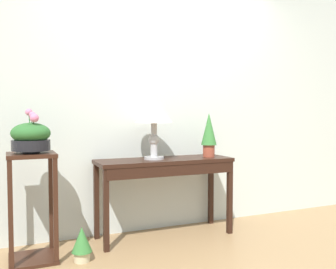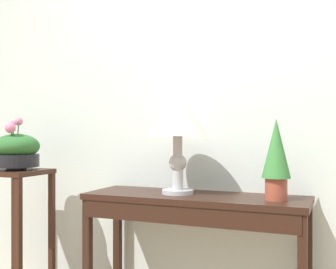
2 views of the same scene
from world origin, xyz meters
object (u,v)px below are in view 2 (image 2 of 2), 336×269
(table_lamp, at_px, (178,121))
(potted_plant_on_console, at_px, (276,156))
(planter_bowl_wide, at_px, (16,150))
(console_table, at_px, (193,213))
(pedestal_stand_left, at_px, (17,235))

(table_lamp, bearing_deg, potted_plant_on_console, -2.76)
(table_lamp, xyz_separation_m, planter_bowl_wide, (-1.08, -0.14, -0.18))
(console_table, bearing_deg, pedestal_stand_left, -174.72)
(pedestal_stand_left, xyz_separation_m, planter_bowl_wide, (0.00, -0.00, 0.56))
(console_table, xyz_separation_m, potted_plant_on_console, (0.46, -0.00, 0.34))
(pedestal_stand_left, bearing_deg, table_lamp, 7.09)
(table_lamp, relative_size, pedestal_stand_left, 0.67)
(console_table, height_order, potted_plant_on_console, potted_plant_on_console)
(console_table, relative_size, pedestal_stand_left, 1.50)
(console_table, relative_size, planter_bowl_wide, 3.73)
(table_lamp, height_order, pedestal_stand_left, table_lamp)
(potted_plant_on_console, bearing_deg, console_table, 179.66)
(potted_plant_on_console, xyz_separation_m, pedestal_stand_left, (-1.65, -0.11, -0.55))
(console_table, height_order, planter_bowl_wide, planter_bowl_wide)
(console_table, distance_m, potted_plant_on_console, 0.57)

